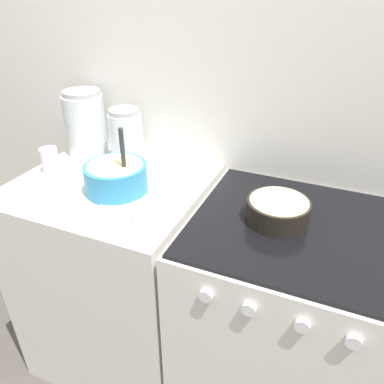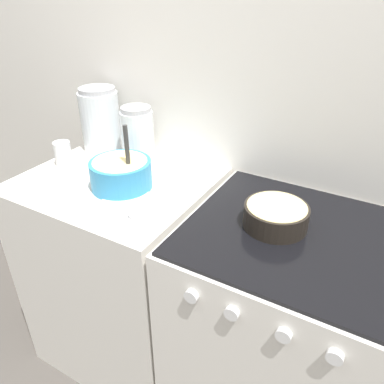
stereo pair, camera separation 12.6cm
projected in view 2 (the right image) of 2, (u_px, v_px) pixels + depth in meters
name	position (u px, v px, depth m)	size (l,w,h in m)	color
wall_back	(238.00, 104.00, 1.42)	(4.42, 0.05, 2.40)	white
countertop_cabinet	(126.00, 271.00, 1.68)	(0.71, 0.62, 0.94)	silver
stove	(279.00, 337.00, 1.38)	(0.69, 0.64, 0.94)	white
mixing_bowl	(121.00, 172.00, 1.36)	(0.22, 0.22, 0.25)	#338CBF
baking_pan	(276.00, 215.00, 1.16)	(0.20, 0.20, 0.07)	black
storage_jar_left	(101.00, 124.00, 1.65)	(0.17, 0.17, 0.28)	silver
storage_jar_middle	(138.00, 137.00, 1.58)	(0.14, 0.14, 0.22)	silver
tin_can	(63.00, 154.00, 1.53)	(0.07, 0.07, 0.10)	silver
recipe_page	(125.00, 205.00, 1.27)	(0.24, 0.25, 0.01)	white
measuring_spoon	(131.00, 213.00, 1.21)	(0.12, 0.04, 0.04)	white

